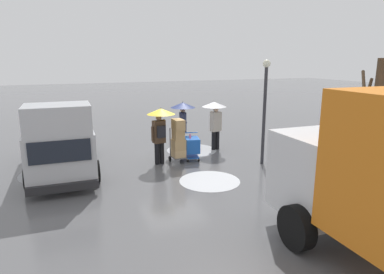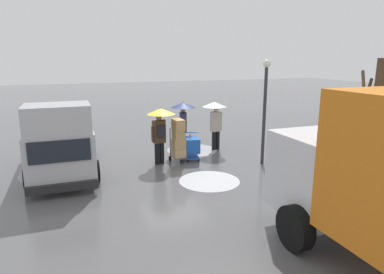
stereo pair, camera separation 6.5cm
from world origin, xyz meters
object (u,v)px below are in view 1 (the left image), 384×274
object	(u,v)px
hand_dolly_boxes	(178,139)
street_lamp	(265,101)
cargo_van_parked_right	(61,140)
shopping_cart_vendor	(192,146)
pedestrian_pink_side	(160,123)
pedestrian_black_side	(183,115)
pedestrian_white_side	(215,114)
bare_tree_near	(374,130)

from	to	relation	value
hand_dolly_boxes	street_lamp	distance (m)	3.50
cargo_van_parked_right	shopping_cart_vendor	xyz separation A→B (m)	(-4.75, 0.22, -0.61)
shopping_cart_vendor	street_lamp	size ratio (longest dim) A/B	0.27
cargo_van_parked_right	pedestrian_pink_side	size ratio (longest dim) A/B	2.50
shopping_cart_vendor	hand_dolly_boxes	xyz separation A→B (m)	(0.62, 0.15, 0.35)
pedestrian_pink_side	pedestrian_black_side	world-z (taller)	same
hand_dolly_boxes	pedestrian_pink_side	world-z (taller)	pedestrian_pink_side
street_lamp	pedestrian_white_side	bearing A→B (deg)	-72.19
shopping_cart_vendor	pedestrian_black_side	xyz separation A→B (m)	(-0.12, -1.36, 1.02)
pedestrian_black_side	street_lamp	world-z (taller)	street_lamp
cargo_van_parked_right	street_lamp	world-z (taller)	street_lamp
pedestrian_pink_side	street_lamp	world-z (taller)	street_lamp
shopping_cart_vendor	pedestrian_pink_side	size ratio (longest dim) A/B	0.49
street_lamp	hand_dolly_boxes	bearing A→B (deg)	-24.29
pedestrian_pink_side	pedestrian_white_side	distance (m)	2.97
cargo_van_parked_right	bare_tree_near	world-z (taller)	bare_tree_near
pedestrian_black_side	bare_tree_near	size ratio (longest dim) A/B	0.50
shopping_cart_vendor	street_lamp	world-z (taller)	street_lamp
hand_dolly_boxes	bare_tree_near	distance (m)	6.61
cargo_van_parked_right	pedestrian_pink_side	world-z (taller)	cargo_van_parked_right
bare_tree_near	cargo_van_parked_right	bearing A→B (deg)	-37.72
bare_tree_near	street_lamp	size ratio (longest dim) A/B	1.10
cargo_van_parked_right	pedestrian_black_side	bearing A→B (deg)	-166.81
bare_tree_near	street_lamp	bearing A→B (deg)	-82.39
pedestrian_black_side	bare_tree_near	bearing A→B (deg)	111.21
shopping_cart_vendor	pedestrian_white_side	size ratio (longest dim) A/B	0.49
cargo_van_parked_right	pedestrian_black_side	world-z (taller)	cargo_van_parked_right
pedestrian_black_side	pedestrian_pink_side	bearing A→B (deg)	44.71
hand_dolly_boxes	pedestrian_black_side	distance (m)	1.80
cargo_van_parked_right	shopping_cart_vendor	size ratio (longest dim) A/B	5.15
cargo_van_parked_right	bare_tree_near	xyz separation A→B (m)	(-7.59, 5.87, 0.91)
shopping_cart_vendor	pedestrian_white_side	world-z (taller)	pedestrian_white_side
shopping_cart_vendor	pedestrian_white_side	xyz separation A→B (m)	(-1.47, -1.06, 1.02)
cargo_van_parked_right	hand_dolly_boxes	distance (m)	4.15
pedestrian_white_side	bare_tree_near	distance (m)	6.87
cargo_van_parked_right	hand_dolly_boxes	world-z (taller)	cargo_van_parked_right
cargo_van_parked_right	street_lamp	distance (m)	7.32
bare_tree_near	pedestrian_white_side	bearing A→B (deg)	-78.48
cargo_van_parked_right	shopping_cart_vendor	world-z (taller)	cargo_van_parked_right
pedestrian_pink_side	hand_dolly_boxes	bearing A→B (deg)	170.24
hand_dolly_boxes	pedestrian_white_side	xyz separation A→B (m)	(-2.09, -1.21, 0.67)
hand_dolly_boxes	street_lamp	world-z (taller)	street_lamp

